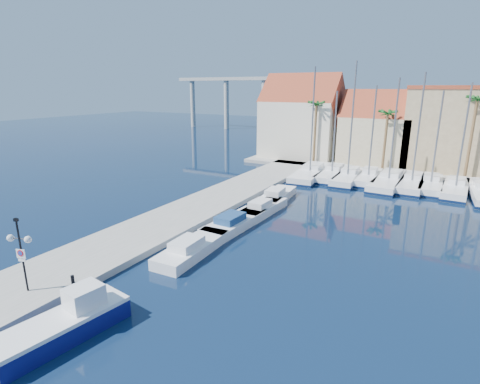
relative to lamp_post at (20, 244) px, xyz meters
The scene contains 25 objects.
ground 9.01m from the lamp_post, 12.22° to the left, with size 260.00×260.00×0.00m, color black.
quay_west 15.61m from the lamp_post, 93.19° to the left, with size 6.00×77.00×0.50m, color gray.
shore_north 53.06m from the lamp_post, 69.96° to the left, with size 54.00×16.00×0.50m, color gray.
lamp_post is the anchor object (origin of this frame).
bollard 3.57m from the lamp_post, 49.60° to the left, with size 0.20×0.20×0.51m, color black.
fishing_boat 5.72m from the lamp_post, 12.92° to the right, with size 3.00×6.55×2.21m.
motorboat_west_0 10.88m from the lamp_post, 63.55° to the left, with size 2.54×7.14×1.40m.
motorboat_west_1 16.47m from the lamp_post, 73.30° to the left, with size 2.71×7.50×1.40m.
motorboat_west_2 21.17m from the lamp_post, 76.11° to the left, with size 2.35×6.64×1.40m.
motorboat_west_3 25.49m from the lamp_post, 79.86° to the left, with size 2.82×7.18×1.40m.
sailboat_0 37.65m from the lamp_post, 83.84° to the left, with size 4.11×12.23×14.26m.
sailboat_1 38.97m from the lamp_post, 79.99° to the left, with size 2.83×10.15×11.31m.
sailboat_2 38.61m from the lamp_post, 76.41° to the left, with size 3.04×10.23×14.81m.
sailboat_3 40.20m from the lamp_post, 73.48° to the left, with size 2.81×9.24×11.97m.
sailboat_4 40.44m from the lamp_post, 69.66° to the left, with size 3.68×11.93×12.83m.
sailboat_5 41.58m from the lamp_post, 66.42° to the left, with size 2.86×10.29×13.39m.
sailboat_6 42.61m from the lamp_post, 64.05° to the left, with size 2.76×9.46×11.41m.
sailboat_7 43.32m from the lamp_post, 60.61° to the left, with size 3.02×9.70×12.26m.
building_0 48.90m from the lamp_post, 92.17° to the left, with size 12.30×9.00×13.50m.
building_1 49.84m from the lamp_post, 78.24° to the left, with size 10.30×8.00×11.00m.
building_2 54.15m from the lamp_post, 66.98° to the left, with size 14.20×10.20×11.50m.
palm_0 44.18m from the lamp_post, 87.19° to the left, with size 2.60×2.60×10.15m.
palm_1 45.66m from the lamp_post, 74.49° to the left, with size 2.60×2.60×9.15m.
palm_2 49.49m from the lamp_post, 63.16° to the left, with size 2.60×2.60×11.15m.
viaduct 89.55m from the lamp_post, 110.26° to the left, with size 48.00×2.20×14.45m.
Camera 1 is at (11.89, -12.42, 11.77)m, focal length 28.00 mm.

